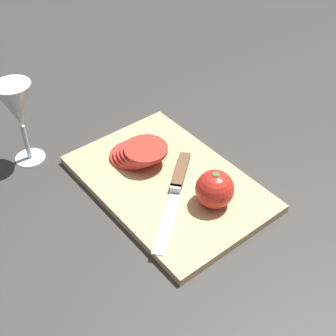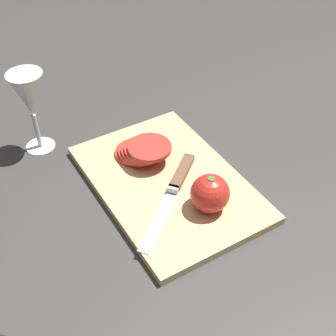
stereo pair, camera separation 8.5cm
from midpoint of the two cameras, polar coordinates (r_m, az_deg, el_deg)
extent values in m
plane|color=#383533|center=(0.87, -4.57, -2.90)|extent=(3.00, 3.00, 0.00)
cube|color=tan|center=(0.87, -2.78, -1.98)|extent=(0.37, 0.25, 0.02)
cylinder|color=silver|center=(0.99, -18.83, 1.14)|extent=(0.06, 0.06, 0.00)
cylinder|color=silver|center=(0.97, -19.34, 2.95)|extent=(0.01, 0.01, 0.08)
cone|color=silver|center=(0.92, -20.51, 7.01)|extent=(0.07, 0.07, 0.09)
cone|color=beige|center=(0.94, -20.07, 5.50)|extent=(0.02, 0.02, 0.03)
sphere|color=red|center=(0.80, 2.72, -2.74)|extent=(0.07, 0.07, 0.07)
cylinder|color=#47702D|center=(0.78, 2.79, -1.11)|extent=(0.01, 0.01, 0.01)
cube|color=silver|center=(0.80, -3.18, -6.63)|extent=(0.11, 0.13, 0.00)
cube|color=silver|center=(0.84, -1.96, -2.71)|extent=(0.02, 0.02, 0.01)
cube|color=brown|center=(0.87, -1.22, -0.53)|extent=(0.08, 0.09, 0.01)
cylinder|color=red|center=(0.92, -7.15, 1.42)|extent=(0.08, 0.08, 0.01)
cylinder|color=red|center=(0.91, -6.74, 1.60)|extent=(0.08, 0.08, 0.01)
cylinder|color=red|center=(0.90, -6.32, 1.79)|extent=(0.08, 0.08, 0.01)
cylinder|color=red|center=(0.89, -5.89, 1.98)|extent=(0.08, 0.08, 0.01)
cylinder|color=red|center=(0.88, -5.46, 2.17)|extent=(0.08, 0.08, 0.01)
camera|label=1|loc=(0.04, -92.87, -2.56)|focal=50.00mm
camera|label=2|loc=(0.04, 87.13, 2.56)|focal=50.00mm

